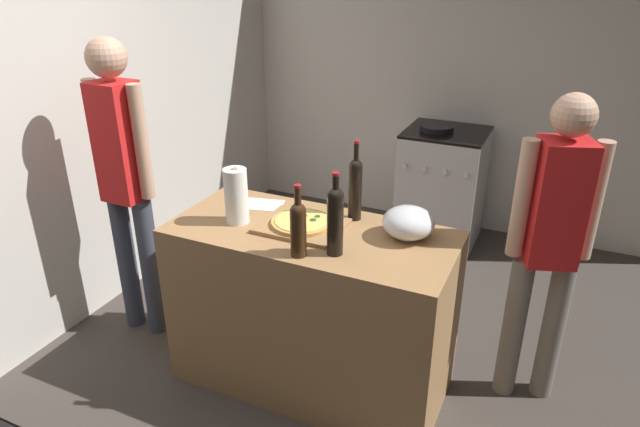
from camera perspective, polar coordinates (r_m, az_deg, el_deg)
ground_plane at (r=3.80m, az=5.69°, el=-9.18°), size 3.85×3.49×0.02m
kitchen_wall_rear at (r=4.67m, az=12.73°, el=14.28°), size 3.85×0.10×2.60m
kitchen_wall_left at (r=4.08m, az=-16.77°, el=12.41°), size 0.10×3.49×2.60m
counter at (r=2.93m, az=-0.83°, el=-9.63°), size 1.39×0.64×0.90m
cutting_board at (r=2.73m, az=-1.86°, el=-1.27°), size 0.40×0.32×0.02m
pizza at (r=2.72m, az=-1.86°, el=-0.87°), size 0.30×0.30×0.03m
mixing_bowl at (r=2.64m, az=8.95°, el=-0.92°), size 0.24×0.24×0.15m
paper_towel_roll at (r=2.77m, az=-8.49°, el=1.77°), size 0.11×0.11×0.28m
wine_bottle_clear at (r=2.76m, az=3.59°, el=2.77°), size 0.07×0.07×0.41m
wine_bottle_green at (r=2.43m, az=1.55°, el=-0.45°), size 0.07×0.07×0.38m
wine_bottle_amber at (r=2.43m, az=-2.22°, el=-1.29°), size 0.07×0.07×0.33m
recipe_sheet at (r=3.00m, az=-5.85°, el=0.91°), size 0.24×0.19×0.00m
stove at (r=4.49m, az=12.22°, el=2.69°), size 0.60×0.59×0.95m
person_in_stripes at (r=3.28m, az=-19.22°, el=3.83°), size 0.38×0.21×1.74m
person_in_red at (r=2.82m, az=22.32°, el=-2.28°), size 0.37×0.26×1.59m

